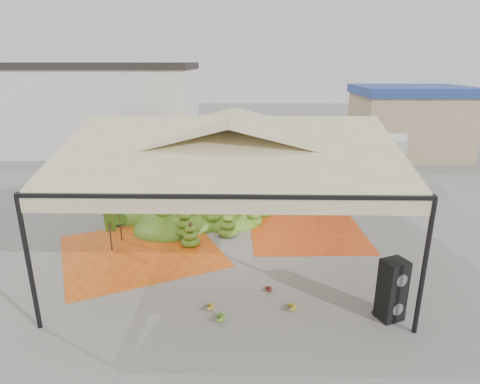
{
  "coord_description": "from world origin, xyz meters",
  "views": [
    {
      "loc": [
        0.46,
        -11.22,
        5.45
      ],
      "look_at": [
        0.2,
        1.5,
        1.3
      ],
      "focal_mm": 30.0,
      "sensor_mm": 36.0,
      "label": 1
    }
  ],
  "objects_px": {
    "truck_left": "(198,139)",
    "banana_heap": "(186,201)",
    "speaker_stack": "(392,290)",
    "vendor": "(216,180)",
    "truck_right": "(337,152)"
  },
  "relations": [
    {
      "from": "banana_heap",
      "to": "truck_right",
      "type": "height_order",
      "value": "truck_right"
    },
    {
      "from": "banana_heap",
      "to": "vendor",
      "type": "bearing_deg",
      "value": 68.61
    },
    {
      "from": "vendor",
      "to": "truck_right",
      "type": "height_order",
      "value": "truck_right"
    },
    {
      "from": "speaker_stack",
      "to": "truck_left",
      "type": "bearing_deg",
      "value": 90.28
    },
    {
      "from": "speaker_stack",
      "to": "vendor",
      "type": "xyz_separation_m",
      "value": [
        -4.5,
        8.24,
        0.06
      ]
    },
    {
      "from": "speaker_stack",
      "to": "vendor",
      "type": "height_order",
      "value": "vendor"
    },
    {
      "from": "speaker_stack",
      "to": "vendor",
      "type": "relative_size",
      "value": 0.93
    },
    {
      "from": "truck_right",
      "to": "vendor",
      "type": "bearing_deg",
      "value": -133.8
    },
    {
      "from": "vendor",
      "to": "banana_heap",
      "type": "bearing_deg",
      "value": 74.23
    },
    {
      "from": "speaker_stack",
      "to": "truck_right",
      "type": "bearing_deg",
      "value": 60.54
    },
    {
      "from": "truck_left",
      "to": "banana_heap",
      "type": "bearing_deg",
      "value": -64.06
    },
    {
      "from": "vendor",
      "to": "truck_left",
      "type": "distance_m",
      "value": 4.86
    },
    {
      "from": "banana_heap",
      "to": "speaker_stack",
      "type": "xyz_separation_m",
      "value": [
        5.41,
        -5.92,
        0.06
      ]
    },
    {
      "from": "truck_left",
      "to": "truck_right",
      "type": "relative_size",
      "value": 1.16
    },
    {
      "from": "vendor",
      "to": "truck_right",
      "type": "bearing_deg",
      "value": -147.73
    }
  ]
}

